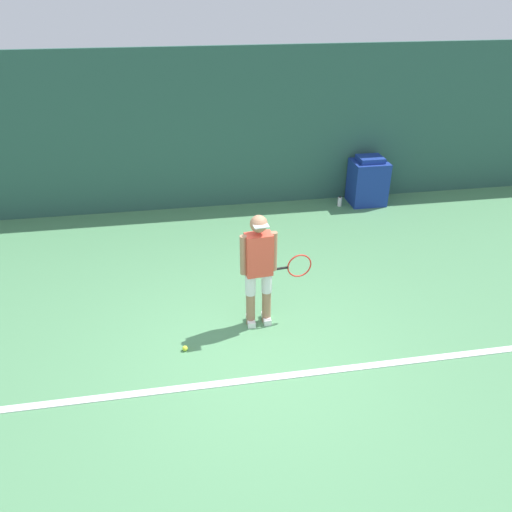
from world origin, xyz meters
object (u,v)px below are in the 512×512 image
covered_chair (368,181)px  tennis_player (260,266)px  water_bottle (340,201)px  tennis_ball (185,348)px

covered_chair → tennis_player: bearing=-128.1°
tennis_player → water_bottle: tennis_player is taller
tennis_player → water_bottle: bearing=52.2°
tennis_player → tennis_ball: 1.40m
tennis_ball → covered_chair: (3.92, 4.13, 0.44)m
tennis_player → tennis_ball: (-1.03, -0.43, -0.84)m
tennis_player → covered_chair: bearing=46.6°
tennis_ball → water_bottle: water_bottle is taller
tennis_ball → water_bottle: 5.25m
covered_chair → water_bottle: 0.70m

